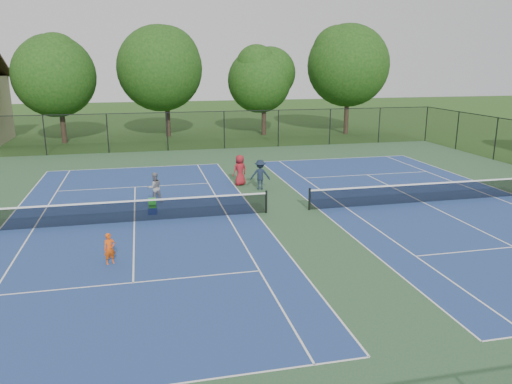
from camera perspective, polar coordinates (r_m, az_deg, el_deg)
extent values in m
plane|color=#234716|center=(23.39, 3.67, -2.24)|extent=(140.00, 140.00, 0.00)
cube|color=#2D512D|center=(23.39, 3.67, -2.23)|extent=(36.00, 36.00, 0.01)
cube|color=navy|center=(22.48, -13.73, -3.31)|extent=(10.97, 23.77, 0.00)
cube|color=white|center=(34.00, -13.62, 2.74)|extent=(10.97, 0.06, 0.00)
cube|color=white|center=(23.01, 0.05, -2.45)|extent=(0.06, 23.77, 0.00)
cube|color=white|center=(22.94, -24.07, -3.82)|extent=(0.06, 23.77, 0.00)
cube|color=white|center=(22.75, -3.32, -2.68)|extent=(0.06, 23.77, 0.00)
cube|color=white|center=(28.64, -13.66, 0.56)|extent=(8.23, 0.06, 0.00)
cube|color=white|center=(16.49, -13.86, -10.02)|extent=(8.23, 0.06, 0.00)
cube|color=white|center=(22.48, -13.73, -3.30)|extent=(0.06, 12.80, 0.00)
cylinder|color=black|center=(22.97, 1.18, -1.13)|extent=(0.10, 0.10, 1.07)
cube|color=black|center=(22.34, -13.80, -2.19)|extent=(11.90, 0.01, 0.90)
cube|color=white|center=(22.21, -13.88, -1.00)|extent=(11.90, 0.04, 0.07)
cube|color=navy|center=(26.20, 18.51, -1.11)|extent=(10.97, 23.77, 0.00)
cube|color=white|center=(36.57, 8.90, 3.79)|extent=(10.97, 0.06, 0.00)
cube|color=white|center=(23.85, 7.16, -1.95)|extent=(0.06, 23.77, 0.00)
cube|color=white|center=(24.34, 10.19, -1.73)|extent=(0.06, 23.77, 0.00)
cube|color=white|center=(28.53, 25.59, -0.54)|extent=(0.06, 23.77, 0.00)
cube|color=white|center=(31.65, 12.56, 1.94)|extent=(8.23, 0.06, 0.00)
cube|color=white|center=(26.20, 18.51, -1.10)|extent=(0.06, 12.80, 0.00)
cylinder|color=black|center=(23.55, 6.14, -0.82)|extent=(0.10, 0.10, 1.07)
cube|color=black|center=(26.09, 18.59, -0.13)|extent=(11.90, 0.01, 0.90)
cube|color=white|center=(25.97, 18.67, 0.89)|extent=(11.90, 0.04, 0.07)
cylinder|color=black|center=(40.40, -23.01, 5.97)|extent=(0.08, 0.08, 3.00)
cylinder|color=black|center=(39.86, -16.60, 6.42)|extent=(0.08, 0.08, 3.00)
cylinder|color=black|center=(39.83, -10.10, 6.79)|extent=(0.08, 0.08, 3.00)
cylinder|color=black|center=(40.30, -3.65, 7.07)|extent=(0.08, 0.08, 3.00)
cylinder|color=black|center=(41.27, 2.57, 7.27)|extent=(0.08, 0.08, 3.00)
cylinder|color=black|center=(42.68, 8.45, 7.37)|extent=(0.08, 0.08, 3.00)
cylinder|color=black|center=(44.51, 13.90, 7.39)|extent=(0.08, 0.08, 3.00)
cylinder|color=black|center=(46.71, 18.88, 7.36)|extent=(0.08, 0.08, 3.00)
cylinder|color=black|center=(39.40, 25.71, 5.49)|extent=(0.08, 0.08, 3.00)
cylinder|color=black|center=(42.98, 22.01, 6.52)|extent=(0.08, 0.08, 3.00)
cube|color=black|center=(40.30, -3.65, 7.07)|extent=(36.00, 0.01, 3.00)
cube|color=black|center=(40.14, -3.69, 9.20)|extent=(36.00, 0.05, 0.05)
cylinder|color=#2D2116|center=(46.16, -21.22, 7.57)|extent=(0.44, 0.44, 3.78)
sphere|color=#133B10|center=(45.91, -21.66, 12.22)|extent=(6.80, 6.80, 6.80)
sphere|color=#133B10|center=(45.90, -21.74, 13.04)|extent=(5.58, 5.58, 5.58)
sphere|color=#133B10|center=(45.90, -21.82, 13.87)|extent=(4.35, 4.35, 4.35)
cylinder|color=#2D2116|center=(47.73, -10.06, 8.74)|extent=(0.44, 0.44, 4.14)
sphere|color=#133B10|center=(47.50, -10.29, 13.74)|extent=(7.60, 7.60, 7.60)
sphere|color=#133B10|center=(47.50, -10.33, 14.49)|extent=(6.23, 6.23, 6.23)
sphere|color=#133B10|center=(47.50, -10.36, 15.24)|extent=(4.86, 4.86, 4.86)
cylinder|color=#2D2116|center=(48.09, 0.91, 8.57)|extent=(0.44, 0.44, 3.42)
sphere|color=#133B10|center=(47.86, 0.92, 12.58)|extent=(6.00, 6.00, 6.00)
sphere|color=#133B10|center=(47.84, 0.93, 13.42)|extent=(4.92, 4.92, 4.92)
sphere|color=#133B10|center=(47.83, 0.93, 14.26)|extent=(3.84, 3.84, 3.84)
cylinder|color=#2D2116|center=(49.64, 10.31, 9.06)|extent=(0.44, 0.44, 4.32)
sphere|color=#133B10|center=(49.43, 10.54, 14.03)|extent=(7.80, 7.80, 7.80)
sphere|color=#133B10|center=(49.43, 10.57, 14.74)|extent=(6.40, 6.40, 6.40)
sphere|color=#133B10|center=(49.44, 10.61, 15.45)|extent=(4.99, 4.99, 4.99)
imported|color=#E94E0F|center=(17.96, -16.39, -6.24)|extent=(0.48, 0.40, 1.11)
imported|color=gray|center=(25.15, -11.51, 0.50)|extent=(0.88, 0.77, 1.52)
imported|color=#172133|center=(27.20, 0.48, 1.99)|extent=(1.18, 0.84, 1.65)
imported|color=maroon|center=(28.14, -1.85, 2.51)|extent=(1.00, 0.84, 1.74)
cube|color=navy|center=(23.39, -11.73, -2.12)|extent=(0.42, 0.34, 0.31)
cube|color=green|center=(23.29, -11.77, -1.25)|extent=(0.34, 0.29, 0.42)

